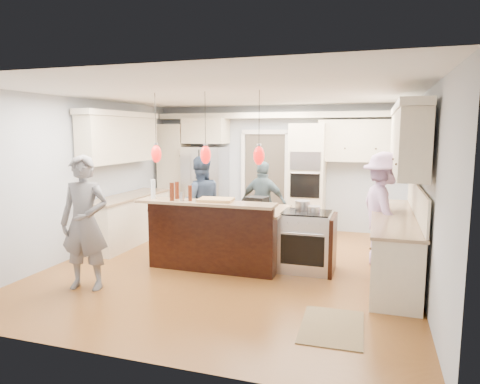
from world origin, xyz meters
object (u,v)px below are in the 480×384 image
Objects in this scene: refrigerator at (205,187)px; island_range at (308,241)px; kitchen_island at (220,234)px; person_bar_end at (85,223)px; person_far_left at (200,203)px.

island_range is (2.71, -2.49, -0.44)m from refrigerator.
kitchen_island reaches higher than island_range.
kitchen_island is at bearing 39.62° from person_bar_end.
island_range is 0.54× the size of person_far_left.
kitchen_island is 1.15× the size of person_bar_end.
refrigerator is 3.71m from island_range.
person_bar_end reaches higher than refrigerator.
refrigerator is 0.99× the size of person_bar_end.
island_range is 0.50× the size of person_bar_end.
refrigerator is 4.17m from person_bar_end.
island_range is at bearing -42.59° from refrigerator.
person_far_left reaches higher than kitchen_island.
person_bar_end reaches higher than island_range.
island_range is 3.26m from person_bar_end.
island_range is at bearing 3.08° from kitchen_island.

